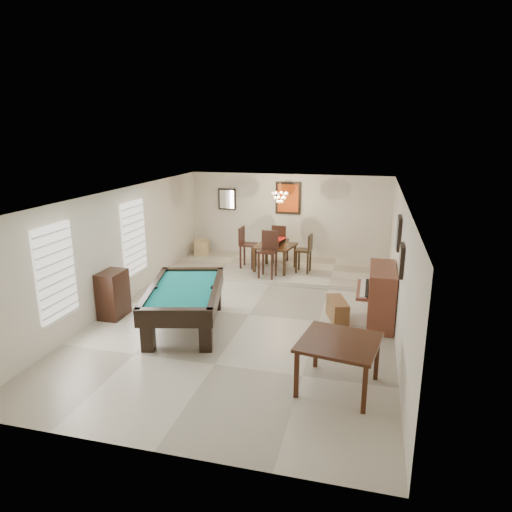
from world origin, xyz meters
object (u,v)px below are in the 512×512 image
at_px(dining_table, 275,255).
at_px(dining_chair_west, 248,248).
at_px(pool_table, 185,308).
at_px(square_table, 338,364).
at_px(corner_bench, 202,247).
at_px(dining_chair_south, 268,255).
at_px(chandelier, 280,193).
at_px(piano_bench, 337,310).
at_px(dining_chair_east, 304,253).
at_px(flower_vase, 275,236).
at_px(upright_piano, 374,295).
at_px(apothecary_chest, 113,294).
at_px(dining_chair_north, 280,243).

relative_size(dining_table, dining_chair_west, 0.87).
bearing_deg(pool_table, square_table, -39.78).
height_order(pool_table, corner_bench, pool_table).
xyz_separation_m(dining_chair_south, corner_bench, (-2.48, 1.73, -0.39)).
relative_size(square_table, chandelier, 1.90).
relative_size(pool_table, corner_bench, 5.18).
relative_size(square_table, corner_bench, 2.37).
height_order(piano_bench, chandelier, chandelier).
xyz_separation_m(dining_table, dining_chair_east, (0.79, -0.03, 0.12)).
bearing_deg(dining_table, flower_vase, 0.00).
distance_m(pool_table, upright_piano, 3.85).
xyz_separation_m(piano_bench, corner_bench, (-4.46, 3.82, 0.12)).
bearing_deg(square_table, dining_chair_east, 104.02).
height_order(square_table, chandelier, chandelier).
distance_m(piano_bench, dining_table, 3.42).
height_order(dining_chair_east, chandelier, chandelier).
bearing_deg(dining_chair_south, piano_bench, -41.41).
xyz_separation_m(pool_table, apothecary_chest, (-1.69, 0.15, 0.08)).
distance_m(flower_vase, dining_chair_south, 0.79).
relative_size(pool_table, piano_bench, 3.13).
bearing_deg(dining_chair_east, chandelier, -103.57).
xyz_separation_m(piano_bench, dining_table, (-1.93, 2.81, 0.31)).
distance_m(upright_piano, dining_chair_west, 4.40).
bearing_deg(dining_chair_east, upright_piano, 39.63).
bearing_deg(flower_vase, apothecary_chest, -125.34).
height_order(pool_table, upright_piano, upright_piano).
bearing_deg(chandelier, piano_bench, -58.37).
relative_size(pool_table, dining_chair_north, 2.23).
bearing_deg(dining_chair_south, corner_bench, 150.33).
bearing_deg(square_table, dining_table, 111.45).
distance_m(dining_chair_north, corner_bench, 2.56).
height_order(pool_table, dining_chair_west, dining_chair_west).
bearing_deg(dining_chair_east, square_table, 19.02).
bearing_deg(dining_table, upright_piano, -45.85).
bearing_deg(pool_table, dining_chair_north, 63.95).
distance_m(square_table, corner_bench, 7.98).
bearing_deg(dining_chair_west, dining_chair_north, -43.33).
height_order(upright_piano, dining_chair_west, dining_chair_west).
relative_size(flower_vase, dining_chair_north, 0.21).
distance_m(dining_table, dining_chair_south, 0.75).
distance_m(pool_table, dining_chair_north, 4.82).
distance_m(upright_piano, piano_bench, 0.82).
relative_size(upright_piano, chandelier, 2.36).
height_order(dining_table, dining_chair_west, dining_chair_west).
relative_size(piano_bench, dining_chair_north, 0.71).
xyz_separation_m(square_table, dining_chair_east, (-1.35, 5.42, 0.25)).
distance_m(pool_table, chandelier, 4.64).
bearing_deg(dining_chair_east, dining_chair_north, -130.11).
xyz_separation_m(pool_table, dining_chair_north, (0.99, 4.71, 0.26)).
bearing_deg(dining_table, dining_chair_east, -2.42).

